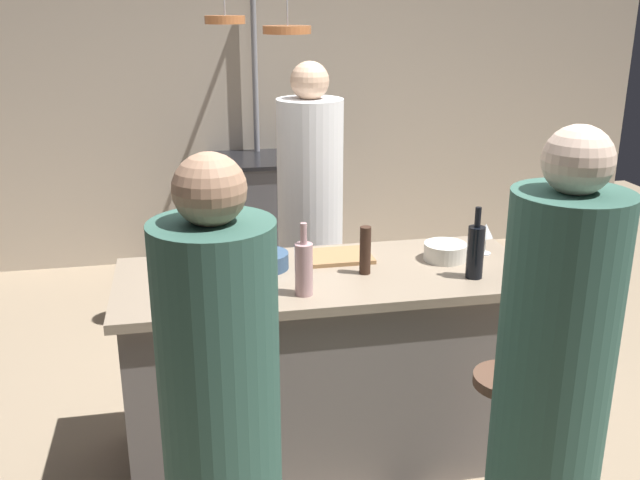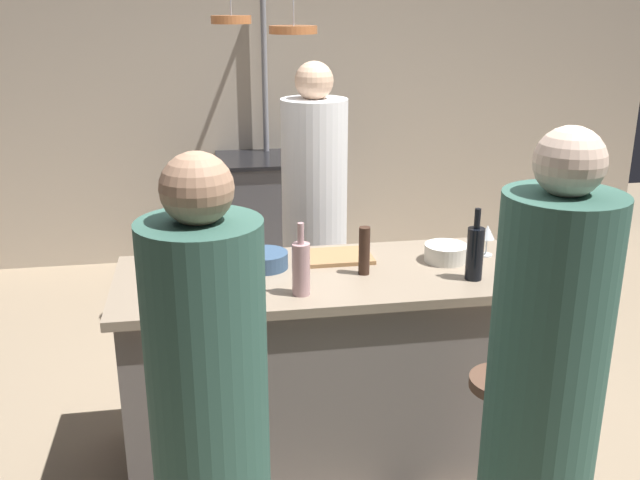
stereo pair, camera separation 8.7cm
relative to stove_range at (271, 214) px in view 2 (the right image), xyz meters
name	(u,v)px [view 2 (the right image)]	position (x,y,z in m)	size (l,w,h in m)	color
ground_plane	(325,451)	(0.00, -2.45, -0.45)	(9.00, 9.00, 0.00)	gray
back_wall	(263,95)	(0.00, 0.40, 0.85)	(6.40, 0.16, 2.60)	#BCAD99
kitchen_island	(325,365)	(0.00, -2.45, 0.01)	(1.80, 0.72, 0.90)	slate
stove_range	(271,214)	(0.00, 0.00, 0.00)	(0.80, 0.64, 0.89)	#47474C
chef	(314,228)	(0.10, -1.50, 0.35)	(0.36, 0.36, 1.72)	white
bar_stool_left	(205,479)	(-0.55, -3.07, -0.07)	(0.28, 0.28, 0.68)	#4C4C51
guest_left	(211,445)	(-0.52, -3.43, 0.32)	(0.35, 0.35, 1.65)	#33594C
bar_stool_right	(498,448)	(0.57, -3.07, -0.07)	(0.28, 0.28, 0.68)	#4C4C51
guest_right	(541,413)	(0.51, -3.46, 0.34)	(0.36, 0.36, 1.69)	#33594C
overhead_pot_rack	(268,60)	(-0.04, -0.52, 1.19)	(0.60, 1.52, 2.17)	gray
potted_plant	(540,278)	(1.63, -1.25, -0.15)	(0.36, 0.36, 0.52)	brown
cutting_board	(336,257)	(0.08, -2.28, 0.46)	(0.32, 0.22, 0.02)	#997047
pepper_mill	(364,251)	(0.16, -2.49, 0.56)	(0.05, 0.05, 0.21)	#382319
wine_bottle_rose	(301,267)	(-0.14, -2.66, 0.57)	(0.07, 0.07, 0.30)	#B78C8E
wine_bottle_white	(222,248)	(-0.44, -2.37, 0.57)	(0.07, 0.07, 0.29)	gray
wine_bottle_dark	(475,252)	(0.60, -2.62, 0.57)	(0.07, 0.07, 0.31)	black
wine_glass_by_chef	(487,234)	(0.77, -2.35, 0.56)	(0.07, 0.07, 0.15)	silver
wine_glass_near_right_guest	(249,264)	(-0.33, -2.57, 0.56)	(0.07, 0.07, 0.15)	silver
wine_glass_near_left_guest	(186,278)	(-0.58, -2.68, 0.56)	(0.07, 0.07, 0.15)	silver
mixing_bowl_wooden	(194,258)	(-0.56, -2.26, 0.49)	(0.15, 0.15, 0.07)	brown
mixing_bowl_blue	(265,260)	(-0.25, -2.34, 0.49)	(0.21, 0.21, 0.07)	#334C6B
mixing_bowl_ceramic	(446,253)	(0.56, -2.39, 0.49)	(0.19, 0.19, 0.08)	silver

